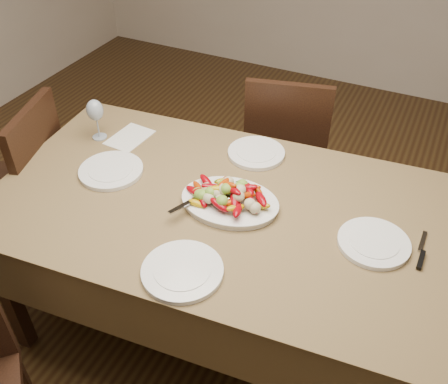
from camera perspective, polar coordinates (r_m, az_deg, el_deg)
The scene contains 14 objects.
floor at distance 2.38m, azimuth -3.81°, elevation -18.81°, with size 6.00×6.00×0.00m, color #352210.
dining_table at distance 2.20m, azimuth 0.00°, elevation -8.92°, with size 1.84×1.04×0.76m, color brown.
chair_far at distance 2.79m, azimuth 7.21°, elevation 5.20°, with size 0.42×0.42×0.95m, color black, non-canonical shape.
chair_left at distance 2.66m, azimuth -22.91°, elevation 0.05°, with size 0.42×0.42×0.95m, color black, non-canonical shape.
serving_platter at distance 1.92m, azimuth 0.67°, elevation -1.29°, with size 0.37×0.27×0.02m, color white.
roasted_vegetables at distance 1.89m, azimuth 0.68°, elevation 0.03°, with size 0.30×0.21×0.09m, color #7E0209, non-canonical shape.
serving_spoon at distance 1.89m, azimuth -1.56°, elevation -0.67°, with size 0.28×0.06×0.03m, color #9EA0A8, non-canonical shape.
plate_left at distance 2.15m, azimuth -12.78°, elevation 2.39°, with size 0.27×0.27×0.02m, color white.
plate_right at distance 1.85m, azimuth 16.73°, elevation -5.60°, with size 0.25×0.25×0.02m, color white.
plate_far at distance 2.20m, azimuth 3.71°, elevation 4.45°, with size 0.25×0.25×0.02m, color white.
plate_near at distance 1.69m, azimuth -4.78°, elevation -9.00°, with size 0.28×0.28×0.02m, color white.
wine_glass at distance 2.34m, azimuth -14.38°, elevation 8.16°, with size 0.08×0.08×0.20m, color #8C99A5, non-canonical shape.
menu_card at distance 2.36m, azimuth -10.73°, elevation 6.15°, with size 0.15×0.21×0.00m, color silver.
table_knife at distance 1.88m, azimuth 21.64°, elevation -6.37°, with size 0.02×0.20×0.01m, color #9EA0A8, non-canonical shape.
Camera 1 is at (0.68, -1.07, 2.02)m, focal length 40.00 mm.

